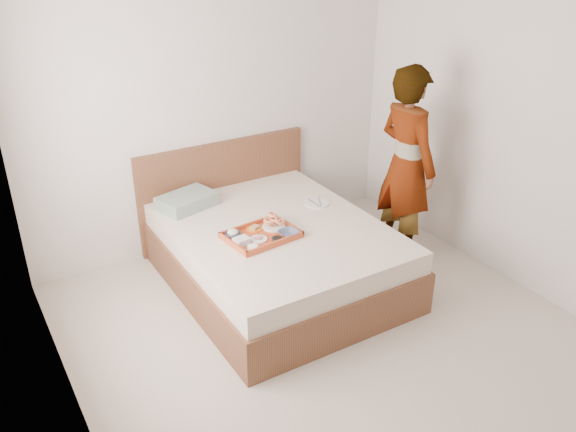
# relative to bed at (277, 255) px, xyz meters

# --- Properties ---
(ground) EXTENTS (3.50, 4.00, 0.01)m
(ground) POSITION_rel_bed_xyz_m (-0.02, -1.00, -0.27)
(ground) COLOR beige
(ground) RESTS_ON ground
(wall_back) EXTENTS (3.50, 0.01, 2.60)m
(wall_back) POSITION_rel_bed_xyz_m (-0.02, 1.00, 1.04)
(wall_back) COLOR silver
(wall_back) RESTS_ON ground
(wall_left) EXTENTS (0.01, 4.00, 2.60)m
(wall_left) POSITION_rel_bed_xyz_m (-1.77, -1.00, 1.04)
(wall_left) COLOR silver
(wall_left) RESTS_ON ground
(wall_right) EXTENTS (0.01, 4.00, 2.60)m
(wall_right) POSITION_rel_bed_xyz_m (1.73, -1.00, 1.04)
(wall_right) COLOR silver
(wall_right) RESTS_ON ground
(bed) EXTENTS (1.65, 2.00, 0.53)m
(bed) POSITION_rel_bed_xyz_m (0.00, 0.00, 0.00)
(bed) COLOR brown
(bed) RESTS_ON ground
(headboard) EXTENTS (1.65, 0.06, 0.95)m
(headboard) POSITION_rel_bed_xyz_m (0.00, 0.97, 0.21)
(headboard) COLOR brown
(headboard) RESTS_ON ground
(pillow) EXTENTS (0.53, 0.43, 0.11)m
(pillow) POSITION_rel_bed_xyz_m (-0.47, 0.71, 0.32)
(pillow) COLOR gray
(pillow) RESTS_ON bed
(tray) EXTENTS (0.58, 0.45, 0.05)m
(tray) POSITION_rel_bed_xyz_m (-0.19, -0.11, 0.29)
(tray) COLOR #B65127
(tray) RESTS_ON bed
(prawn_plate) EXTENTS (0.20, 0.20, 0.01)m
(prawn_plate) POSITION_rel_bed_xyz_m (-0.04, -0.03, 0.29)
(prawn_plate) COLOR white
(prawn_plate) RESTS_ON tray
(navy_bowl_big) EXTENTS (0.17, 0.17, 0.04)m
(navy_bowl_big) POSITION_rel_bed_xyz_m (-0.01, -0.21, 0.30)
(navy_bowl_big) COLOR #191D40
(navy_bowl_big) RESTS_ON tray
(sauce_dish) EXTENTS (0.09, 0.09, 0.03)m
(sauce_dish) POSITION_rel_bed_xyz_m (-0.14, -0.24, 0.29)
(sauce_dish) COLOR black
(sauce_dish) RESTS_ON tray
(meat_plate) EXTENTS (0.15, 0.15, 0.01)m
(meat_plate) POSITION_rel_bed_xyz_m (-0.24, -0.15, 0.28)
(meat_plate) COLOR white
(meat_plate) RESTS_ON tray
(bread_plate) EXTENTS (0.14, 0.14, 0.01)m
(bread_plate) POSITION_rel_bed_xyz_m (-0.19, 0.02, 0.28)
(bread_plate) COLOR orange
(bread_plate) RESTS_ON tray
(salad_bowl) EXTENTS (0.13, 0.13, 0.04)m
(salad_bowl) POSITION_rel_bed_xyz_m (-0.39, -0.00, 0.30)
(salad_bowl) COLOR #191D40
(salad_bowl) RESTS_ON tray
(plastic_tub) EXTENTS (0.12, 0.10, 0.05)m
(plastic_tub) POSITION_rel_bed_xyz_m (-0.38, -0.14, 0.30)
(plastic_tub) COLOR silver
(plastic_tub) RESTS_ON tray
(cheese_round) EXTENTS (0.09, 0.09, 0.03)m
(cheese_round) POSITION_rel_bed_xyz_m (-0.35, -0.26, 0.29)
(cheese_round) COLOR white
(cheese_round) RESTS_ON tray
(dinner_plate) EXTENTS (0.27, 0.27, 0.01)m
(dinner_plate) POSITION_rel_bed_xyz_m (0.51, 0.18, 0.27)
(dinner_plate) COLOR white
(dinner_plate) RESTS_ON bed
(person) EXTENTS (0.41, 0.63, 1.72)m
(person) POSITION_rel_bed_xyz_m (1.20, -0.15, 0.60)
(person) COLOR silver
(person) RESTS_ON ground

